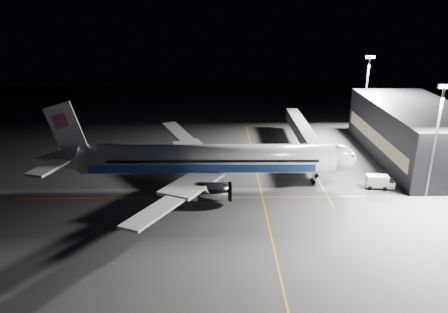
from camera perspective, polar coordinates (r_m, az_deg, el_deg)
name	(u,v)px	position (r m, az deg, el deg)	size (l,w,h in m)	color
ground	(208,184)	(85.25, -2.09, -3.65)	(200.00, 200.00, 0.00)	#4C4C4F
guide_line_main	(259,184)	(85.61, 4.63, -3.60)	(0.25, 80.00, 0.01)	gold
guide_line_cross	(207,198)	(79.79, -2.17, -5.38)	(70.00, 0.25, 0.01)	gold
guide_line_side	(310,165)	(96.57, 11.20, -1.11)	(0.25, 40.00, 0.01)	gold
airliner	(202,160)	(83.34, -2.87, -0.40)	(61.48, 54.22, 16.64)	silver
terminal	(416,133)	(105.87, 23.80, 2.84)	(18.12, 40.00, 12.00)	black
jet_bridge	(305,134)	(102.55, 10.48, 2.90)	(3.60, 34.40, 6.30)	#B2B2B7
floodlight_mast_north	(366,88)	(118.45, 18.11, 8.44)	(2.40, 0.68, 20.70)	#59595E
floodlight_mast_south	(437,132)	(84.34, 26.04, 2.94)	(2.40, 0.67, 20.70)	#59595E
service_truck	(380,182)	(87.98, 19.65, -3.11)	(5.37, 2.80, 2.63)	silver
baggage_tug	(180,152)	(100.82, -5.71, 0.54)	(2.67, 2.45, 1.57)	black
safety_cone_a	(237,163)	(95.02, 1.65, -0.91)	(0.34, 0.34, 0.51)	red
safety_cone_b	(228,161)	(96.22, 0.52, -0.61)	(0.38, 0.38, 0.58)	red
safety_cone_c	(222,169)	(91.73, -0.25, -1.68)	(0.37, 0.37, 0.55)	red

